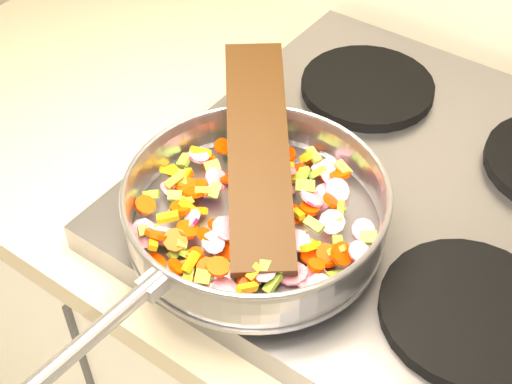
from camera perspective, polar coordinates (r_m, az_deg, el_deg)
The scene contains 7 objects.
cooktop at distance 0.92m, azimuth 12.00°, elevation -0.43°, with size 0.60×0.60×0.04m, color #939399.
grate_fl at distance 0.86m, azimuth -0.26°, elevation -0.64°, with size 0.19×0.19×0.02m, color black.
grate_fr at distance 0.79m, azimuth 16.73°, elevation -9.16°, with size 0.19×0.19×0.02m, color black.
grate_bl at distance 1.04m, azimuth 8.90°, elevation 8.32°, with size 0.19×0.19×0.02m, color black.
saute_pan at distance 0.79m, azimuth -0.10°, elevation -1.22°, with size 0.34×0.51×0.06m.
vegetable_heap at distance 0.80m, azimuth -0.42°, elevation -2.04°, with size 0.28×0.28×0.05m.
wooden_spatula at distance 0.82m, azimuth 0.17°, elevation 3.36°, with size 0.31×0.07×0.01m, color black.
Camera 1 is at (-0.49, 1.04, 1.56)m, focal length 50.00 mm.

